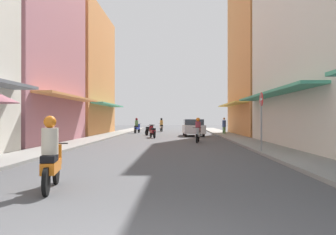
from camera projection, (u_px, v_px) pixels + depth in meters
The scene contains 15 objects.
ground_plane at pixel (166, 141), 23.31m from camera, with size 105.57×105.57×0.00m, color #4C4C4F.
sidewalk_left at pixel (91, 140), 23.46m from camera, with size 1.88×55.99×0.12m, color gray.
sidewalk_right at pixel (242, 140), 23.15m from camera, with size 1.88×55.99×0.12m, color gray.
building_left_mid at pixel (14, 45), 20.52m from camera, with size 7.05×9.96×11.98m.
building_left_far at pixel (72, 73), 31.87m from camera, with size 7.05×11.04×11.63m.
building_right_far at pixel (270, 38), 30.48m from camera, with size 7.05×11.38×17.56m.
motorbike_blue at pixel (137, 126), 35.19m from camera, with size 0.61×1.79×1.58m.
motorbike_silver at pixel (198, 131), 21.52m from camera, with size 0.56×1.80×1.58m.
motorbike_black at pixel (150, 130), 30.78m from camera, with size 0.77×1.73×0.96m.
motorbike_orange at pixel (51, 157), 7.20m from camera, with size 0.62×1.79×1.58m.
motorbike_maroon at pixel (152, 131), 26.63m from camera, with size 0.72×1.75×0.96m.
motorbike_white at pixel (161, 126), 39.16m from camera, with size 0.59×1.80×1.58m.
parked_car at pixel (193, 127), 29.54m from camera, with size 1.91×4.16×1.45m.
pedestrian_crossing at pixel (224, 126), 31.48m from camera, with size 0.34×0.34×1.61m.
street_sign_no_entry at pixel (261, 114), 14.59m from camera, with size 0.07×0.60×2.65m.
Camera 1 is at (0.81, -3.30, 1.52)m, focal length 36.21 mm.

